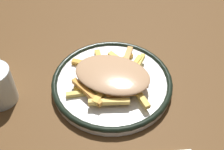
% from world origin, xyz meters
% --- Properties ---
extents(ground_plane, '(2.60, 2.60, 0.00)m').
position_xyz_m(ground_plane, '(0.00, 0.00, 0.00)').
color(ground_plane, '#54361B').
extents(plate, '(0.27, 0.27, 0.02)m').
position_xyz_m(plate, '(0.00, 0.00, 0.01)').
color(plate, white).
rests_on(plate, ground_plane).
extents(fries_heap, '(0.20, 0.20, 0.04)m').
position_xyz_m(fries_heap, '(-0.01, 0.00, 0.04)').
color(fries_heap, '#DFB653').
rests_on(fries_heap, plate).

